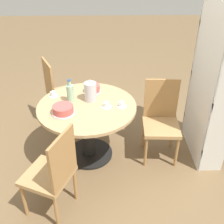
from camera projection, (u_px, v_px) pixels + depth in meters
name	position (u px, v px, depth m)	size (l,w,h in m)	color
ground_plane	(90.00, 154.00, 3.56)	(14.00, 14.00, 0.00)	brown
dining_table	(88.00, 120.00, 3.27)	(1.12, 1.12, 0.73)	black
chair_a	(59.00, 91.00, 3.91)	(0.56, 0.56, 0.97)	#A87A47
chair_b	(53.00, 172.00, 2.59)	(0.55, 0.55, 0.97)	#A87A47
chair_c	(161.00, 119.00, 3.32)	(0.44, 0.44, 0.97)	#A87A47
bookshelf	(211.00, 87.00, 3.16)	(0.81, 0.28, 1.85)	silver
coffee_pot	(90.00, 91.00, 3.20)	(0.14, 0.14, 0.26)	silver
water_bottle	(70.00, 93.00, 3.18)	(0.08, 0.08, 0.28)	#99C6A3
cake_main	(63.00, 110.00, 3.00)	(0.25, 0.25, 0.09)	silver
cake_second	(93.00, 89.00, 3.40)	(0.20, 0.20, 0.10)	silver
cup_a	(106.00, 105.00, 3.12)	(0.11, 0.11, 0.06)	silver
cup_b	(122.00, 105.00, 3.12)	(0.11, 0.11, 0.06)	silver
cup_c	(53.00, 94.00, 3.32)	(0.11, 0.11, 0.06)	silver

